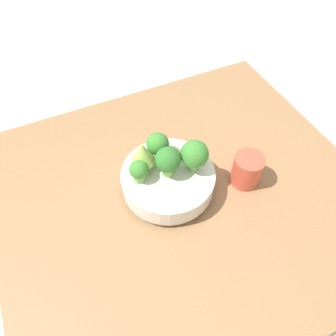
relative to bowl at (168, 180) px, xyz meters
name	(u,v)px	position (x,y,z in m)	size (l,w,h in m)	color
ground_plane	(182,201)	(0.03, -0.02, -0.09)	(6.00, 6.00, 0.00)	beige
table	(183,196)	(0.03, -0.02, -0.06)	(0.92, 0.83, 0.05)	olive
bowl	(168,180)	(0.00, 0.00, 0.00)	(0.23, 0.23, 0.06)	silver
broccoli_floret_center	(168,161)	(0.00, 0.00, 0.07)	(0.06, 0.06, 0.08)	#7AB256
broccoli_floret_back	(158,144)	(0.00, 0.06, 0.07)	(0.06, 0.06, 0.07)	#7AB256
broccoli_floret_right	(194,155)	(0.06, -0.01, 0.08)	(0.07, 0.07, 0.09)	#7AB256
broccoli_floret_left	(139,171)	(-0.07, 0.01, 0.06)	(0.05, 0.05, 0.06)	#6BA34C
romanesco_piece_far	(143,154)	(-0.05, 0.04, 0.08)	(0.06, 0.06, 0.09)	#6BA34C
cup	(247,170)	(0.19, -0.06, 0.01)	(0.08, 0.08, 0.09)	#C64C38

